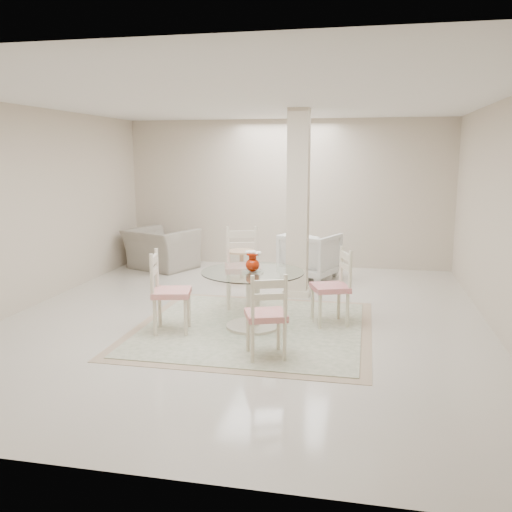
% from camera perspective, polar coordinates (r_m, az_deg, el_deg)
% --- Properties ---
extents(ground, '(7.00, 7.00, 0.00)m').
position_cam_1_polar(ground, '(6.96, -1.19, -6.59)').
color(ground, beige).
rests_on(ground, ground).
extents(room_shell, '(6.02, 7.02, 2.71)m').
position_cam_1_polar(room_shell, '(6.65, -1.25, 8.88)').
color(room_shell, beige).
rests_on(room_shell, ground).
extents(column, '(0.30, 0.30, 2.70)m').
position_cam_1_polar(column, '(7.87, 4.45, 5.43)').
color(column, beige).
rests_on(column, ground).
extents(area_rug, '(2.81, 2.81, 0.02)m').
position_cam_1_polar(area_rug, '(6.57, -0.35, -7.56)').
color(area_rug, tan).
rests_on(area_rug, ground).
extents(dining_table, '(1.21, 1.21, 0.70)m').
position_cam_1_polar(dining_table, '(6.47, -0.36, -4.62)').
color(dining_table, beige).
rests_on(dining_table, ground).
extents(red_vase, '(0.19, 0.17, 0.25)m').
position_cam_1_polar(red_vase, '(6.37, -0.35, -0.58)').
color(red_vase, '#A51E05').
rests_on(red_vase, dining_table).
extents(dining_chair_east, '(0.54, 0.54, 1.04)m').
position_cam_1_polar(dining_chair_east, '(6.64, 8.37, -2.63)').
color(dining_chair_east, beige).
rests_on(dining_chair_east, ground).
extents(dining_chair_north, '(0.59, 0.59, 1.19)m').
position_cam_1_polar(dining_chair_north, '(7.40, -1.45, -0.52)').
color(dining_chair_north, beige).
rests_on(dining_chair_north, ground).
extents(dining_chair_west, '(0.51, 0.51, 1.07)m').
position_cam_1_polar(dining_chair_west, '(6.37, -9.50, -3.11)').
color(dining_chair_west, '#EFE1C5').
rests_on(dining_chair_west, ground).
extents(dining_chair_south, '(0.51, 0.51, 1.00)m').
position_cam_1_polar(dining_chair_south, '(5.46, 1.16, -5.67)').
color(dining_chair_south, '#F0E6C5').
rests_on(dining_chair_south, ground).
extents(recliner_taupe, '(1.42, 1.34, 0.73)m').
position_cam_1_polar(recliner_taupe, '(10.03, -9.96, 0.73)').
color(recliner_taupe, gray).
rests_on(recliner_taupe, ground).
extents(armchair_white, '(1.09, 1.10, 0.78)m').
position_cam_1_polar(armchair_white, '(9.18, 5.71, 0.09)').
color(armchair_white, white).
rests_on(armchair_white, ground).
extents(side_table, '(0.49, 0.49, 0.51)m').
position_cam_1_polar(side_table, '(8.92, -1.51, -1.17)').
color(side_table, '#D7AF84').
rests_on(side_table, ground).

